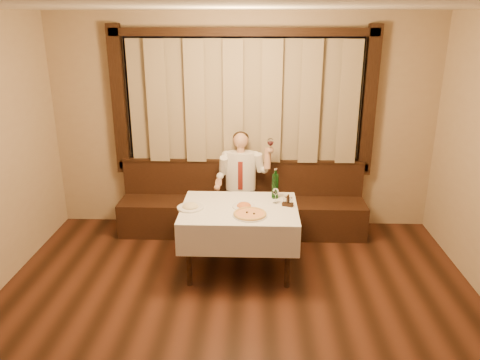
{
  "coord_description": "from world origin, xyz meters",
  "views": [
    {
      "loc": [
        0.18,
        -3.02,
        2.71
      ],
      "look_at": [
        0.0,
        1.9,
        1.0
      ],
      "focal_mm": 35.0,
      "sensor_mm": 36.0,
      "label": 1
    }
  ],
  "objects_px": {
    "dining_table": "(239,216)",
    "seated_man": "(241,176)",
    "pizza": "(250,214)",
    "pasta_cream": "(190,205)",
    "green_bottle": "(275,186)",
    "cruet_caddy": "(288,202)",
    "pasta_red": "(244,204)",
    "banquette": "(242,209)"
  },
  "relations": [
    {
      "from": "pasta_cream",
      "to": "cruet_caddy",
      "type": "bearing_deg",
      "value": 5.75
    },
    {
      "from": "dining_table",
      "to": "pizza",
      "type": "distance_m",
      "value": 0.29
    },
    {
      "from": "green_bottle",
      "to": "seated_man",
      "type": "height_order",
      "value": "seated_man"
    },
    {
      "from": "pasta_red",
      "to": "pizza",
      "type": "bearing_deg",
      "value": -73.23
    },
    {
      "from": "cruet_caddy",
      "to": "dining_table",
      "type": "bearing_deg",
      "value": -153.36
    },
    {
      "from": "pizza",
      "to": "pasta_red",
      "type": "bearing_deg",
      "value": 106.77
    },
    {
      "from": "cruet_caddy",
      "to": "banquette",
      "type": "bearing_deg",
      "value": 139.65
    },
    {
      "from": "pizza",
      "to": "cruet_caddy",
      "type": "xyz_separation_m",
      "value": [
        0.41,
        0.28,
        0.03
      ]
    },
    {
      "from": "seated_man",
      "to": "pasta_cream",
      "type": "bearing_deg",
      "value": -117.53
    },
    {
      "from": "pasta_red",
      "to": "seated_man",
      "type": "height_order",
      "value": "seated_man"
    },
    {
      "from": "pizza",
      "to": "green_bottle",
      "type": "bearing_deg",
      "value": 61.78
    },
    {
      "from": "pasta_cream",
      "to": "dining_table",
      "type": "bearing_deg",
      "value": 5.88
    },
    {
      "from": "dining_table",
      "to": "pizza",
      "type": "relative_size",
      "value": 3.47
    },
    {
      "from": "green_bottle",
      "to": "cruet_caddy",
      "type": "distance_m",
      "value": 0.29
    },
    {
      "from": "dining_table",
      "to": "pasta_red",
      "type": "xyz_separation_m",
      "value": [
        0.05,
        0.0,
        0.14
      ]
    },
    {
      "from": "pasta_red",
      "to": "green_bottle",
      "type": "xyz_separation_m",
      "value": [
        0.35,
        0.29,
        0.12
      ]
    },
    {
      "from": "dining_table",
      "to": "seated_man",
      "type": "height_order",
      "value": "seated_man"
    },
    {
      "from": "banquette",
      "to": "pizza",
      "type": "xyz_separation_m",
      "value": [
        0.12,
        -1.25,
        0.46
      ]
    },
    {
      "from": "pasta_red",
      "to": "green_bottle",
      "type": "height_order",
      "value": "green_bottle"
    },
    {
      "from": "pizza",
      "to": "green_bottle",
      "type": "relative_size",
      "value": 1.04
    },
    {
      "from": "banquette",
      "to": "dining_table",
      "type": "xyz_separation_m",
      "value": [
        0.0,
        -1.02,
        0.34
      ]
    },
    {
      "from": "dining_table",
      "to": "green_bottle",
      "type": "distance_m",
      "value": 0.55
    },
    {
      "from": "pasta_red",
      "to": "cruet_caddy",
      "type": "distance_m",
      "value": 0.48
    },
    {
      "from": "pizza",
      "to": "pasta_red",
      "type": "height_order",
      "value": "pasta_red"
    },
    {
      "from": "dining_table",
      "to": "pizza",
      "type": "xyz_separation_m",
      "value": [
        0.12,
        -0.23,
        0.12
      ]
    },
    {
      "from": "green_bottle",
      "to": "cruet_caddy",
      "type": "relative_size",
      "value": 2.7
    },
    {
      "from": "banquette",
      "to": "pasta_cream",
      "type": "distance_m",
      "value": 1.3
    },
    {
      "from": "pasta_red",
      "to": "cruet_caddy",
      "type": "bearing_deg",
      "value": 6.0
    },
    {
      "from": "pizza",
      "to": "dining_table",
      "type": "bearing_deg",
      "value": 117.54
    },
    {
      "from": "banquette",
      "to": "pasta_cream",
      "type": "height_order",
      "value": "banquette"
    },
    {
      "from": "banquette",
      "to": "pasta_cream",
      "type": "bearing_deg",
      "value": -116.18
    },
    {
      "from": "banquette",
      "to": "cruet_caddy",
      "type": "xyz_separation_m",
      "value": [
        0.53,
        -0.97,
        0.49
      ]
    },
    {
      "from": "pasta_red",
      "to": "green_bottle",
      "type": "distance_m",
      "value": 0.47
    },
    {
      "from": "green_bottle",
      "to": "pizza",
      "type": "bearing_deg",
      "value": -118.22
    },
    {
      "from": "dining_table",
      "to": "banquette",
      "type": "bearing_deg",
      "value": 90.0
    },
    {
      "from": "dining_table",
      "to": "pasta_red",
      "type": "height_order",
      "value": "pasta_red"
    },
    {
      "from": "dining_table",
      "to": "seated_man",
      "type": "relative_size",
      "value": 0.94
    },
    {
      "from": "dining_table",
      "to": "pasta_cream",
      "type": "bearing_deg",
      "value": -174.12
    },
    {
      "from": "pasta_cream",
      "to": "green_bottle",
      "type": "xyz_separation_m",
      "value": [
        0.93,
        0.34,
        0.11
      ]
    },
    {
      "from": "cruet_caddy",
      "to": "seated_man",
      "type": "height_order",
      "value": "seated_man"
    },
    {
      "from": "pasta_red",
      "to": "banquette",
      "type": "bearing_deg",
      "value": 92.79
    },
    {
      "from": "banquette",
      "to": "dining_table",
      "type": "distance_m",
      "value": 1.08
    }
  ]
}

